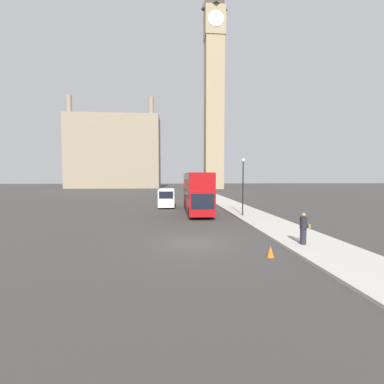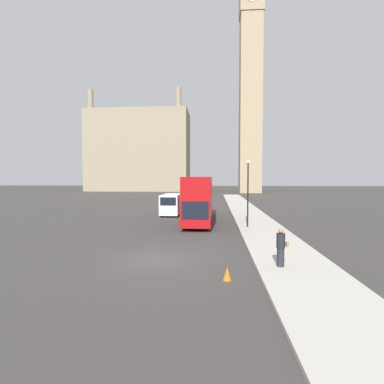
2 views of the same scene
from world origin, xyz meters
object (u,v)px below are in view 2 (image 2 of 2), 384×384
Objects in this scene: red_double_decker_bus at (199,197)px; white_van at (172,204)px; street_lamp at (248,183)px; pedestrian at (281,247)px; clock_tower at (251,67)px; parked_sedan at (185,197)px.

red_double_decker_bus is 6.53m from white_van.
street_lamp is (7.83, -8.86, 2.60)m from white_van.
clock_tower is at bearing 84.69° from pedestrian.
red_double_decker_bus is 2.56× the size of parked_sedan.
white_van is 22.54m from parked_sedan.
red_double_decker_bus is 5.73m from street_lamp.
white_van is at bearing 131.47° from street_lamp.
red_double_decker_bus is 2.15× the size of white_van.
parked_sedan is (-0.75, 22.52, -0.62)m from white_van.
clock_tower reaches higher than parked_sedan.
red_double_decker_bus is 28.27m from parked_sedan.
parked_sedan is (-15.84, -31.79, -35.69)m from clock_tower.
street_lamp is at bearing -38.95° from red_double_decker_bus.
parked_sedan is at bearing 105.29° from street_lamp.
clock_tower is 71.40m from street_lamp.
clock_tower reaches higher than pedestrian.
white_van reaches higher than parked_sedan.
pedestrian is 11.71m from street_lamp.
clock_tower is 12.48× the size of street_lamp.
white_van reaches higher than pedestrian.
white_van is 1.19× the size of parked_sedan.
street_lamp is 1.27× the size of parked_sedan.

